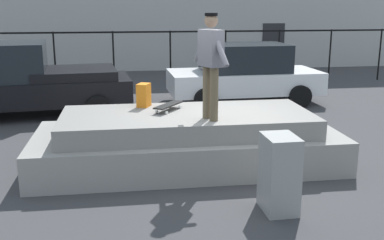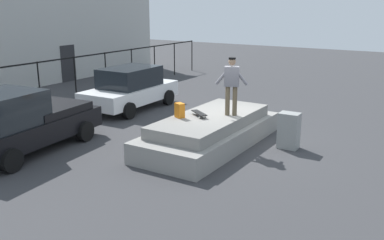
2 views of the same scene
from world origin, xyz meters
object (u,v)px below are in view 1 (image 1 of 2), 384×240
Objects in this scene: skateboarder at (211,59)px; car_black_pickup_near at (29,80)px; car_white_sedan_mid at (244,73)px; backpack at (144,95)px; utility_box at (279,174)px; skateboard at (168,105)px.

skateboarder is 0.36× the size of car_black_pickup_near.
skateboarder is 6.16m from car_white_sedan_mid.
skateboarder is 6.35m from car_black_pickup_near.
utility_box is at bearing 55.44° from backpack.
skateboard is 0.17× the size of car_white_sedan_mid.
backpack is at bearing 132.20° from skateboarder.
car_white_sedan_mid is (2.70, 4.95, -0.19)m from skateboard.
car_black_pickup_near is (-3.21, 4.18, -0.13)m from skateboard.
skateboarder is 2.27m from utility_box.
skateboarder is 3.99× the size of backpack.
skateboard is 5.64m from car_white_sedan_mid.
car_white_sedan_mid is 4.04× the size of utility_box.
car_white_sedan_mid reaches higher than utility_box.
backpack is 5.51m from car_white_sedan_mid.
backpack is 4.69m from car_black_pickup_near.
backpack is 0.10× the size of car_white_sedan_mid.
car_white_sedan_mid is (2.06, 5.70, -1.11)m from skateboarder.
car_black_pickup_near reaches higher than skateboard.
skateboarder reaches higher than skateboard.
skateboarder is at bearing 111.40° from utility_box.
car_black_pickup_near is at bearing 127.53° from skateboard.
car_white_sedan_mid is at bearing 61.41° from skateboard.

